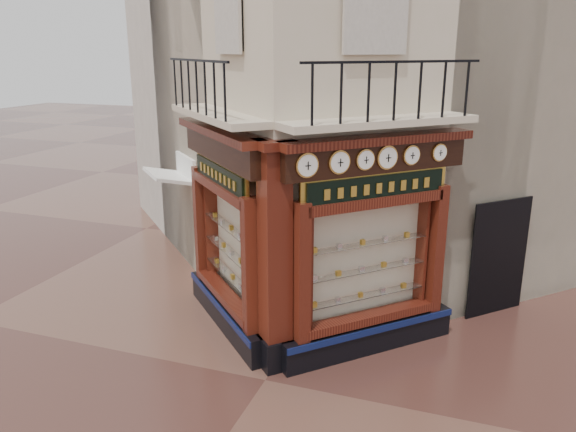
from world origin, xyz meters
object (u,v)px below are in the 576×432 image
at_px(clock_d, 387,158).
at_px(awning, 174,271).
at_px(clock_e, 411,155).
at_px(clock_f, 439,152).
at_px(clock_c, 365,160).
at_px(clock_a, 307,165).
at_px(corner_pilaster, 275,262).
at_px(signboard_right, 377,187).
at_px(signboard_left, 220,175).
at_px(clock_b, 339,162).

height_order(clock_d, awning, clock_d).
bearing_deg(clock_e, clock_d, 180.00).
bearing_deg(clock_f, clock_c, -180.00).
xyz_separation_m(clock_a, clock_e, (1.40, 1.40, 0.00)).
distance_m(corner_pilaster, signboard_right, 2.12).
relative_size(clock_a, signboard_left, 0.20).
height_order(corner_pilaster, clock_a, corner_pilaster).
distance_m(clock_e, signboard_left, 3.48).
xyz_separation_m(clock_c, clock_f, (1.08, 1.08, 0.00)).
bearing_deg(clock_c, clock_f, 0.00).
xyz_separation_m(corner_pilaster, clock_f, (2.38, 1.78, 1.67)).
bearing_deg(clock_c, clock_e, 0.00).
distance_m(awning, signboard_right, 6.60).
xyz_separation_m(clock_e, signboard_right, (-0.50, -0.34, -0.52)).
relative_size(clock_d, clock_e, 1.18).
bearing_deg(corner_pilaster, signboard_right, -10.25).
xyz_separation_m(clock_e, clock_f, (0.42, 0.42, 0.00)).
bearing_deg(clock_b, awning, 104.69).
relative_size(clock_b, clock_e, 1.13).
bearing_deg(signboard_left, clock_c, -141.39).
bearing_deg(clock_e, clock_c, -180.00).
xyz_separation_m(clock_f, signboard_right, (-0.92, -0.77, -0.52)).
distance_m(clock_b, awning, 6.73).
height_order(corner_pilaster, clock_c, corner_pilaster).
bearing_deg(awning, corner_pilaster, -174.35).
bearing_deg(clock_f, awning, 122.12).
xyz_separation_m(clock_f, awning, (-6.31, 1.44, -3.62)).
bearing_deg(clock_d, clock_c, -180.00).
xyz_separation_m(awning, signboard_right, (5.39, -2.21, 3.10)).
bearing_deg(clock_a, corner_pilaster, 130.25).
relative_size(signboard_left, signboard_right, 0.93).
distance_m(clock_e, signboard_right, 0.80).
bearing_deg(signboard_right, clock_c, -161.37).
height_order(clock_a, awning, clock_a).
relative_size(clock_b, clock_f, 1.24).
distance_m(clock_b, clock_e, 1.41).
bearing_deg(signboard_left, signboard_right, -135.00).
bearing_deg(clock_c, awning, 109.31).
xyz_separation_m(clock_a, clock_c, (0.75, 0.75, -0.00)).
bearing_deg(clock_b, clock_a, -180.00).
distance_m(clock_d, signboard_right, 0.54).
relative_size(clock_a, clock_c, 1.13).
height_order(clock_a, clock_c, clock_a).
bearing_deg(clock_b, clock_c, -0.00).
distance_m(clock_f, signboard_right, 1.31).
bearing_deg(corner_pilaster, clock_d, -12.98).
bearing_deg(clock_d, corner_pilaster, 167.02).
xyz_separation_m(clock_b, awning, (-4.89, 2.86, -3.62)).
relative_size(corner_pilaster, awning, 2.69).
distance_m(clock_d, awning, 6.98).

